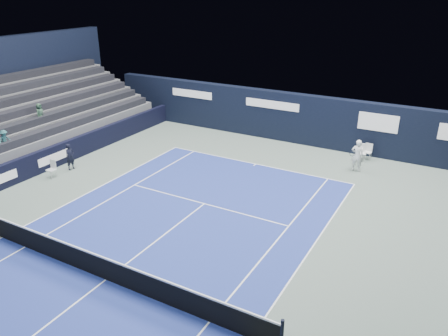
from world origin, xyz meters
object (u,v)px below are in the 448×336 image
object	(u,v)px
folding_chair_back_b	(368,150)
line_judge_chair	(52,167)
tennis_net	(104,268)
tennis_player	(357,155)
folding_chair_back_a	(361,149)

from	to	relation	value
folding_chair_back_b	line_judge_chair	distance (m)	17.36
line_judge_chair	tennis_net	xyz separation A→B (m)	(8.49, -5.14, -0.02)
line_judge_chair	tennis_player	size ratio (longest dim) A/B	0.53
folding_chair_back_b	tennis_net	xyz separation A→B (m)	(-5.25, -15.75, -0.01)
folding_chair_back_b	tennis_player	world-z (taller)	tennis_player
folding_chair_back_a	tennis_player	bearing A→B (deg)	-109.15
tennis_net	tennis_player	xyz separation A→B (m)	(5.08, 13.69, 0.37)
folding_chair_back_a	folding_chair_back_b	bearing A→B (deg)	28.15
folding_chair_back_b	line_judge_chair	size ratio (longest dim) A/B	0.99
folding_chair_back_b	folding_chair_back_a	bearing A→B (deg)	-123.87
tennis_net	folding_chair_back_a	bearing A→B (deg)	72.18
folding_chair_back_b	tennis_net	world-z (taller)	tennis_net
folding_chair_back_b	tennis_player	size ratio (longest dim) A/B	0.52
folding_chair_back_b	line_judge_chair	xyz separation A→B (m)	(-13.73, -10.61, 0.00)
line_judge_chair	tennis_net	size ratio (longest dim) A/B	0.07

